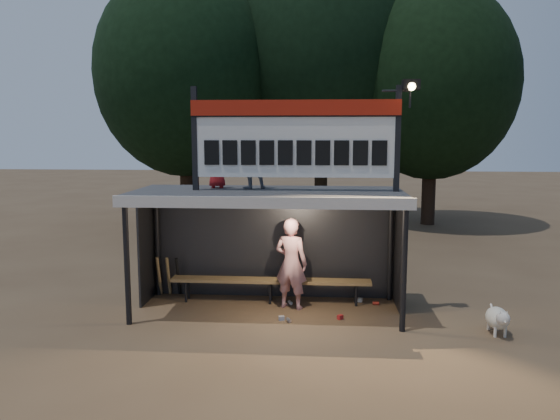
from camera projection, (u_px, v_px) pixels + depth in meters
name	position (u px, v px, depth m)	size (l,w,h in m)	color
ground	(268.00, 311.00, 10.43)	(80.00, 80.00, 0.00)	brown
player	(291.00, 263.00, 10.50)	(0.65, 0.43, 1.78)	silver
child_a	(251.00, 158.00, 10.36)	(0.56, 0.44, 1.16)	slate
child_b	(217.00, 166.00, 10.54)	(0.41, 0.27, 0.85)	#A3191D
dugout_shelter	(269.00, 214.00, 10.41)	(5.10, 2.08, 2.32)	#373739
scoreboard_assembly	(298.00, 136.00, 9.92)	(4.10, 0.27, 1.99)	black
bench	(271.00, 281.00, 10.91)	(4.00, 0.35, 0.48)	olive
tree_left	(184.00, 74.00, 19.83)	(6.46, 6.46, 9.27)	#302015
tree_mid	(322.00, 60.00, 20.86)	(7.22, 7.22, 10.36)	black
tree_right	(433.00, 83.00, 19.71)	(6.08, 6.08, 8.72)	black
dog	(498.00, 318.00, 9.19)	(0.36, 0.81, 0.49)	beige
bats	(169.00, 276.00, 11.34)	(0.48, 0.33, 0.84)	olive
litter	(324.00, 310.00, 10.38)	(1.92, 1.40, 0.08)	#AF1E1E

